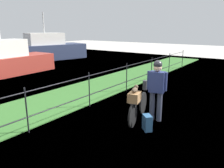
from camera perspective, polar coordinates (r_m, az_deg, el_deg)
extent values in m
plane|color=beige|center=(6.12, 9.18, -9.85)|extent=(60.00, 60.00, 0.00)
cube|color=#38702D|center=(8.10, -12.79, -3.81)|extent=(27.00, 2.40, 0.03)
cylinder|color=black|center=(5.66, -21.39, -6.50)|extent=(0.04, 0.04, 1.15)
cylinder|color=black|center=(7.04, -5.96, -1.53)|extent=(0.04, 0.04, 1.15)
cylinder|color=black|center=(8.79, 3.85, 1.73)|extent=(0.04, 0.04, 1.15)
cylinder|color=black|center=(10.73, 10.28, 3.84)|extent=(0.04, 0.04, 1.15)
cylinder|color=black|center=(12.77, 14.71, 5.26)|extent=(0.04, 0.04, 1.15)
cylinder|color=black|center=(14.87, 17.93, 6.27)|extent=(0.04, 0.04, 1.15)
cylinder|color=black|center=(7.09, -5.92, -2.87)|extent=(18.00, 0.03, 0.03)
cylinder|color=black|center=(6.93, -6.05, 2.12)|extent=(18.00, 0.03, 0.03)
cylinder|color=black|center=(6.61, 8.11, -4.91)|extent=(0.65, 0.19, 0.66)
cylinder|color=black|center=(5.69, 5.42, -8.08)|extent=(0.65, 0.19, 0.66)
cylinder|color=#3D569E|center=(6.08, 6.92, -4.79)|extent=(0.79, 0.22, 0.04)
cube|color=black|center=(5.71, 5.84, -5.54)|extent=(0.22, 0.13, 0.06)
cube|color=slate|center=(5.68, 5.87, -4.67)|extent=(0.39, 0.24, 0.02)
cube|color=olive|center=(5.64, 5.90, -3.42)|extent=(0.44, 0.35, 0.24)
ellipsoid|color=#4C3D2D|center=(5.59, 5.95, -1.58)|extent=(0.30, 0.20, 0.13)
sphere|color=#4C3D2D|center=(5.68, 6.32, -0.71)|extent=(0.11, 0.11, 0.11)
cylinder|color=#383D51|center=(6.17, 10.42, -5.60)|extent=(0.14, 0.14, 0.82)
cylinder|color=#383D51|center=(6.14, 12.25, -5.81)|extent=(0.14, 0.14, 0.82)
cube|color=navy|center=(5.96, 11.66, 0.54)|extent=(0.34, 0.45, 0.56)
cylinder|color=navy|center=(5.99, 9.61, 1.00)|extent=(0.10, 0.10, 0.50)
cylinder|color=navy|center=(5.91, 13.76, 0.60)|extent=(0.10, 0.10, 0.50)
sphere|color=tan|center=(5.88, 11.85, 4.24)|extent=(0.22, 0.22, 0.22)
sphere|color=black|center=(5.86, 11.88, 4.98)|extent=(0.23, 0.23, 0.23)
cube|color=#28517A|center=(5.61, 9.17, -9.96)|extent=(0.32, 0.33, 0.40)
cylinder|color=#38383D|center=(9.19, 8.61, -0.28)|extent=(0.20, 0.20, 0.39)
cube|color=#2D3856|center=(18.80, -16.95, 7.99)|extent=(6.77, 3.92, 1.21)
cube|color=silver|center=(18.73, -17.19, 11.22)|extent=(3.14, 2.32, 0.92)
cylinder|color=#B2B2B2|center=(18.71, -17.48, 15.06)|extent=(0.10, 0.10, 1.60)
cube|color=#9E3328|center=(13.22, -26.52, 4.16)|extent=(5.72, 1.99, 0.98)
cube|color=silver|center=(13.11, -26.98, 8.25)|extent=(2.54, 1.32, 0.92)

